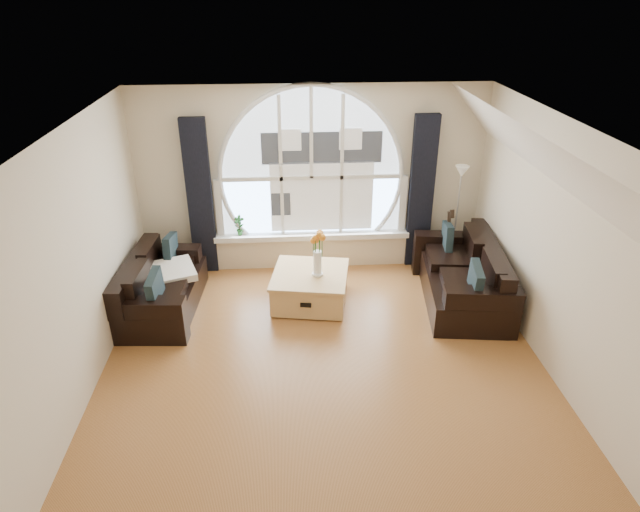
{
  "coord_description": "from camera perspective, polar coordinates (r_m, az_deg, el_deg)",
  "views": [
    {
      "loc": [
        -0.39,
        -4.78,
        3.94
      ],
      "look_at": [
        0.0,
        0.9,
        1.05
      ],
      "focal_mm": 30.66,
      "sensor_mm": 36.0,
      "label": 1
    }
  ],
  "objects": [
    {
      "name": "attic_slope",
      "position": [
        5.66,
        23.76,
        8.32
      ],
      "size": [
        0.92,
        5.5,
        0.72
      ],
      "primitive_type": "cube",
      "color": "silver",
      "rests_on": "ground"
    },
    {
      "name": "window_frame",
      "position": [
        7.83,
        -0.9,
        9.72
      ],
      "size": [
        2.76,
        0.08,
        2.15
      ],
      "primitive_type": "cube",
      "color": "white",
      "rests_on": "wall_back"
    },
    {
      "name": "wall_left",
      "position": [
        5.83,
        -24.68,
        -2.13
      ],
      "size": [
        0.01,
        5.5,
        2.7
      ],
      "primitive_type": "cube",
      "color": "beige",
      "rests_on": "ground"
    },
    {
      "name": "ceiling",
      "position": [
        4.95,
        0.72,
        12.41
      ],
      "size": [
        5.0,
        5.5,
        0.01
      ],
      "primitive_type": "cube",
      "color": "silver",
      "rests_on": "ground"
    },
    {
      "name": "floor_lamp",
      "position": [
        8.28,
        14.02,
        3.82
      ],
      "size": [
        0.24,
        0.24,
        1.6
      ],
      "primitive_type": "cube",
      "color": "#B2B2B2",
      "rests_on": "ground"
    },
    {
      "name": "wall_back",
      "position": [
        7.97,
        -0.91,
        7.96
      ],
      "size": [
        5.0,
        0.01,
        2.7
      ],
      "primitive_type": "cube",
      "color": "beige",
      "rests_on": "ground"
    },
    {
      "name": "vase_flowers",
      "position": [
        7.05,
        -0.27,
        0.78
      ],
      "size": [
        0.24,
        0.24,
        0.7
      ],
      "primitive_type": "cube",
      "color": "white",
      "rests_on": "coffee_chest"
    },
    {
      "name": "coffee_chest",
      "position": [
        7.38,
        -1.03,
        -3.17
      ],
      "size": [
        1.13,
        1.13,
        0.48
      ],
      "primitive_type": "cube",
      "rotation": [
        0.0,
        0.0,
        -0.17
      ],
      "color": "tan",
      "rests_on": "ground"
    },
    {
      "name": "sofa_right",
      "position": [
        7.57,
        14.58,
        -1.89
      ],
      "size": [
        1.14,
        1.95,
        0.82
      ],
      "primitive_type": "cube",
      "rotation": [
        0.0,
        0.0,
        -0.12
      ],
      "color": "black",
      "rests_on": "ground"
    },
    {
      "name": "curtain_left",
      "position": [
        8.01,
        -12.42,
        5.89
      ],
      "size": [
        0.35,
        0.12,
        2.3
      ],
      "primitive_type": "cube",
      "color": "black",
      "rests_on": "ground"
    },
    {
      "name": "arched_window",
      "position": [
        7.86,
        -0.91,
        9.79
      ],
      "size": [
        2.6,
        0.06,
        2.15
      ],
      "primitive_type": "cube",
      "color": "silver",
      "rests_on": "wall_back"
    },
    {
      "name": "wall_front",
      "position": [
        3.31,
        4.71,
        -24.68
      ],
      "size": [
        5.0,
        0.01,
        2.7
      ],
      "primitive_type": "cube",
      "color": "beige",
      "rests_on": "ground"
    },
    {
      "name": "window_sill",
      "position": [
        8.19,
        -0.83,
        2.17
      ],
      "size": [
        2.9,
        0.22,
        0.08
      ],
      "primitive_type": "cube",
      "color": "white",
      "rests_on": "wall_back"
    },
    {
      "name": "ground",
      "position": [
        6.2,
        0.58,
        -12.5
      ],
      "size": [
        5.0,
        5.5,
        0.01
      ],
      "primitive_type": "cube",
      "color": "brown",
      "rests_on": "ground"
    },
    {
      "name": "wall_right",
      "position": [
        6.15,
        24.54,
        -0.59
      ],
      "size": [
        0.01,
        5.5,
        2.7
      ],
      "primitive_type": "cube",
      "color": "beige",
      "rests_on": "ground"
    },
    {
      "name": "neighbor_house",
      "position": [
        7.89,
        0.2,
        8.91
      ],
      "size": [
        1.7,
        0.02,
        1.5
      ],
      "primitive_type": "cube",
      "color": "silver",
      "rests_on": "wall_back"
    },
    {
      "name": "guitar",
      "position": [
        8.18,
        13.05,
        1.55
      ],
      "size": [
        0.38,
        0.28,
        1.06
      ],
      "primitive_type": "cube",
      "rotation": [
        0.0,
        0.0,
        0.11
      ],
      "color": "brown",
      "rests_on": "ground"
    },
    {
      "name": "curtain_right",
      "position": [
        8.16,
        10.51,
        6.48
      ],
      "size": [
        0.35,
        0.12,
        2.3
      ],
      "primitive_type": "cube",
      "color": "black",
      "rests_on": "ground"
    },
    {
      "name": "potted_plant",
      "position": [
        8.13,
        -8.44,
        3.18
      ],
      "size": [
        0.18,
        0.13,
        0.31
      ],
      "primitive_type": "imported",
      "rotation": [
        0.0,
        0.0,
        -0.12
      ],
      "color": "#1E6023",
      "rests_on": "window_sill"
    },
    {
      "name": "throw_blanket",
      "position": [
        7.46,
        -15.15,
        -1.54
      ],
      "size": [
        0.71,
        0.71,
        0.1
      ],
      "primitive_type": "cube",
      "rotation": [
        0.0,
        0.0,
        0.36
      ],
      "color": "silver",
      "rests_on": "sofa_left"
    },
    {
      "name": "sofa_left",
      "position": [
        7.43,
        -16.19,
        -2.7
      ],
      "size": [
        0.95,
        1.73,
        0.74
      ],
      "primitive_type": "cube",
      "rotation": [
        0.0,
        0.0,
        -0.07
      ],
      "color": "black",
      "rests_on": "ground"
    }
  ]
}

